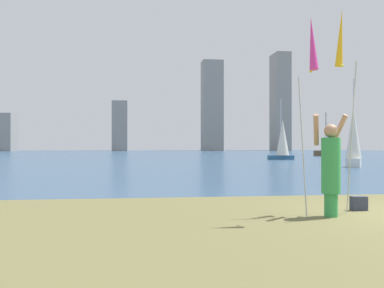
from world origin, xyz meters
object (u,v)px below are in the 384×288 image
Objects in this scene: bag at (359,203)px; sailboat_2 at (282,140)px; kite_flag_right at (341,44)px; sailboat_4 at (354,140)px; sailboat_0 at (327,138)px; kite_flag_left at (312,49)px; person at (331,166)px.

sailboat_2 reaches higher than bag.
sailboat_4 reaches higher than kite_flag_right.
kite_flag_right is at bearing -114.28° from sailboat_0.
kite_flag_left is at bearing -108.28° from sailboat_2.
kite_flag_left is 0.67× the size of sailboat_4.
bag is 34.05m from sailboat_2.
person is 2.62m from kite_flag_right.
sailboat_0 is 17.31m from sailboat_2.
kite_flag_left is 0.64× the size of sailboat_2.
kite_flag_left reaches higher than person.
bag is (1.45, 1.00, -2.99)m from kite_flag_left.
kite_flag_right is 0.73× the size of sailboat_0.
kite_flag_left is 35.41m from sailboat_2.
bag is (0.44, 0.10, -3.32)m from kite_flag_right.
person is at bearing -143.45° from bag.
sailboat_0 reaches higher than bag.
sailboat_0 reaches higher than kite_flag_left.
sailboat_0 is at bearing 65.11° from kite_flag_left.
kite_flag_right is 50.75m from sailboat_0.
bag is at bearing -113.87° from sailboat_0.
kite_flag_right is 3.35m from bag.
sailboat_0 is at bearing 75.32° from person.
kite_flag_left is at bearing -139.56° from person.
person is 6.22× the size of bag.
kite_flag_right is (0.50, 0.60, 2.50)m from person.
kite_flag_left reaches higher than bag.
kite_flag_left is 51.97m from sailboat_0.
person is at bearing -114.52° from sailboat_0.
sailboat_2 is (10.09, 32.71, -1.58)m from kite_flag_right.
person is 0.47× the size of kite_flag_right.
bag is at bearing 34.58° from kite_flag_left.
person is 0.53× the size of kite_flag_left.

